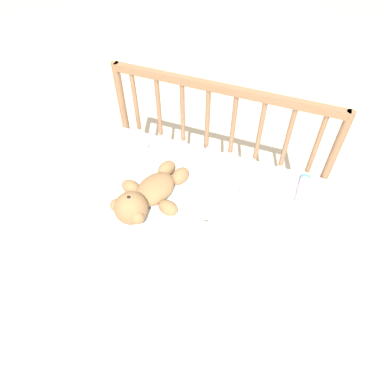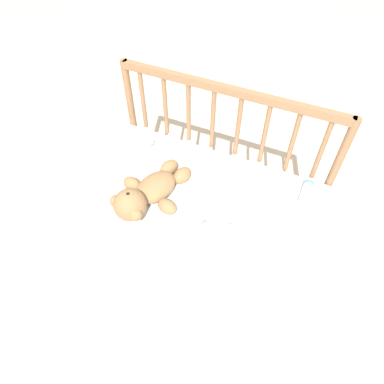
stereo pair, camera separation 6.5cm
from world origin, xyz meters
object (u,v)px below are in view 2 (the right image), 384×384
at_px(teddy_bear, 147,193).
at_px(baby, 220,215).
at_px(baby_bottle, 306,193).
at_px(small_pillow, 134,137).

bearing_deg(teddy_bear, baby, 5.20).
height_order(teddy_bear, baby_bottle, teddy_bear).
xyz_separation_m(teddy_bear, baby_bottle, (0.61, 0.31, -0.03)).
distance_m(baby, small_pillow, 0.65).
bearing_deg(baby, small_pillow, 154.19).
bearing_deg(baby_bottle, baby, -135.65).
xyz_separation_m(baby, baby_bottle, (0.29, 0.28, -0.02)).
bearing_deg(small_pillow, baby_bottle, 0.25).
bearing_deg(baby, teddy_bear, -174.80).
distance_m(baby, baby_bottle, 0.41).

